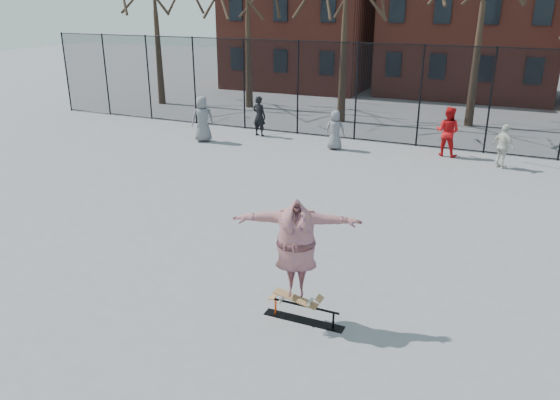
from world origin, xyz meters
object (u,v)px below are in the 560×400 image
at_px(skateboard, 296,300).
at_px(bystander_black, 259,116).
at_px(skate_rail, 304,314).
at_px(bystander_grey, 203,119).
at_px(skater, 296,252).
at_px(bystander_white, 503,146).
at_px(bystander_red, 448,132).
at_px(bystander_extra, 335,130).

xyz_separation_m(skateboard, bystander_black, (-6.95, 12.73, 0.46)).
xyz_separation_m(skate_rail, bystander_grey, (-8.83, 10.91, 0.81)).
height_order(skater, bystander_white, skater).
bearing_deg(skater, bystander_grey, 108.94).
xyz_separation_m(bystander_black, bystander_red, (7.87, 0.00, 0.07)).
bearing_deg(skate_rail, bystander_red, 86.61).
distance_m(skate_rail, bystander_extra, 12.41).
distance_m(skateboard, skater, 0.99).
distance_m(bystander_grey, bystander_black, 2.51).
relative_size(skate_rail, bystander_extra, 1.00).
distance_m(skateboard, bystander_white, 12.25).
height_order(skateboard, bystander_white, bystander_white).
height_order(skate_rail, skater, skater).
bearing_deg(bystander_black, skater, 128.18).
xyz_separation_m(skateboard, bystander_white, (2.94, 11.89, 0.38)).
relative_size(skateboard, bystander_white, 0.59).
bearing_deg(skate_rail, bystander_extra, 105.94).
distance_m(skater, bystander_red, 12.77).
height_order(bystander_red, bystander_extra, bystander_red).
relative_size(skateboard, bystander_grey, 0.49).
xyz_separation_m(bystander_white, bystander_extra, (-6.18, 0.03, -0.00)).
bearing_deg(bystander_extra, skater, 93.52).
distance_m(skateboard, bystander_grey, 13.95).
bearing_deg(skate_rail, bystander_black, 119.19).
bearing_deg(bystander_extra, bystander_black, -24.11).
height_order(bystander_grey, bystander_black, bystander_grey).
bearing_deg(bystander_grey, bystander_extra, 153.32).
bearing_deg(bystander_white, bystander_red, 16.73).
distance_m(bystander_white, bystander_extra, 6.18).
xyz_separation_m(skate_rail, skater, (-0.16, -0.00, 1.25)).
bearing_deg(bystander_white, bystander_grey, 44.17).
height_order(skater, bystander_black, skater).
bearing_deg(bystander_red, bystander_black, 10.60).
distance_m(bystander_red, bystander_extra, 4.24).
bearing_deg(bystander_white, skate_rail, 116.21).
distance_m(bystander_black, bystander_red, 7.87).
bearing_deg(skate_rail, skater, -180.00).
relative_size(bystander_grey, bystander_extra, 1.22).
height_order(skate_rail, bystander_red, bystander_red).
bearing_deg(skateboard, skate_rail, 0.00).
bearing_deg(bystander_white, skateboard, 115.47).
relative_size(bystander_red, bystander_extra, 1.20).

